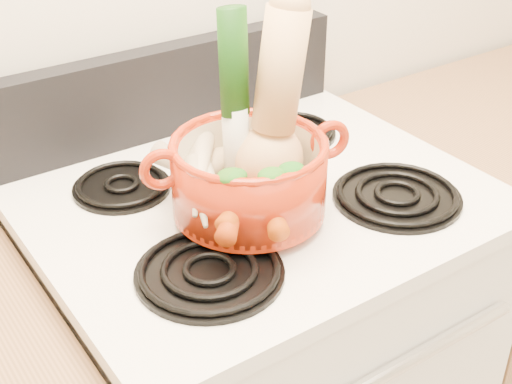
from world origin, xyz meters
TOP-DOWN VIEW (x-y plane):
  - cooktop at (0.00, 1.40)m, footprint 0.78×0.67m
  - control_backsplash at (0.00, 1.70)m, footprint 0.76×0.05m
  - oven_handle at (0.00, 1.06)m, footprint 0.60×0.02m
  - burner_front_left at (-0.19, 1.24)m, footprint 0.22×0.22m
  - burner_front_right at (0.19, 1.24)m, footprint 0.22×0.22m
  - burner_back_left at (-0.19, 1.54)m, footprint 0.17×0.17m
  - burner_back_right at (0.19, 1.54)m, footprint 0.17×0.17m
  - dutch_oven at (-0.06, 1.33)m, footprint 0.30×0.30m
  - pot_handle_left at (-0.19, 1.37)m, footprint 0.07×0.03m
  - pot_handle_right at (0.08, 1.30)m, footprint 0.07×0.03m
  - squash at (-0.01, 1.35)m, footprint 0.18×0.14m
  - leek at (-0.05, 1.38)m, footprint 0.06×0.07m
  - ginger at (-0.06, 1.43)m, footprint 0.09×0.08m
  - parsnip_0 at (-0.11, 1.37)m, footprint 0.10×0.21m
  - parsnip_1 at (-0.12, 1.34)m, footprint 0.10×0.22m
  - parsnip_2 at (-0.11, 1.40)m, footprint 0.11×0.19m
  - parsnip_3 at (-0.15, 1.34)m, footprint 0.10×0.16m
  - parsnip_4 at (-0.13, 1.37)m, footprint 0.15×0.19m
  - carrot_0 at (-0.06, 1.27)m, footprint 0.10×0.17m
  - carrot_1 at (-0.12, 1.28)m, footprint 0.13×0.14m
  - carrot_2 at (-0.05, 1.32)m, footprint 0.04×0.18m
  - carrot_3 at (-0.10, 1.28)m, footprint 0.14×0.11m

SIDE VIEW (x-z plane):
  - oven_handle at x=0.00m, z-range 0.77..0.79m
  - cooktop at x=0.00m, z-range 0.92..0.95m
  - burner_front_left at x=-0.19m, z-range 0.95..0.97m
  - burner_front_right at x=0.19m, z-range 0.95..0.97m
  - burner_back_left at x=-0.19m, z-range 0.95..0.97m
  - burner_back_right at x=0.19m, z-range 0.95..0.97m
  - parsnip_0 at x=-0.11m, z-range 0.99..1.04m
  - carrot_0 at x=-0.06m, z-range 0.99..1.04m
  - ginger at x=-0.06m, z-range 0.99..1.04m
  - carrot_1 at x=-0.12m, z-range 1.00..1.04m
  - carrot_2 at x=-0.05m, z-range 1.00..1.05m
  - parsnip_1 at x=-0.12m, z-range 0.99..1.06m
  - carrot_3 at x=-0.10m, z-range 1.01..1.05m
  - dutch_oven at x=-0.06m, z-range 0.97..1.09m
  - parsnip_2 at x=-0.11m, z-range 1.00..1.06m
  - parsnip_3 at x=-0.15m, z-range 1.01..1.06m
  - control_backsplash at x=0.00m, z-range 0.95..1.13m
  - parsnip_4 at x=-0.13m, z-range 1.01..1.07m
  - pot_handle_left at x=-0.19m, z-range 1.04..1.11m
  - pot_handle_right at x=0.08m, z-range 1.04..1.11m
  - squash at x=-0.01m, z-range 0.99..1.30m
  - leek at x=-0.05m, z-range 0.99..1.31m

